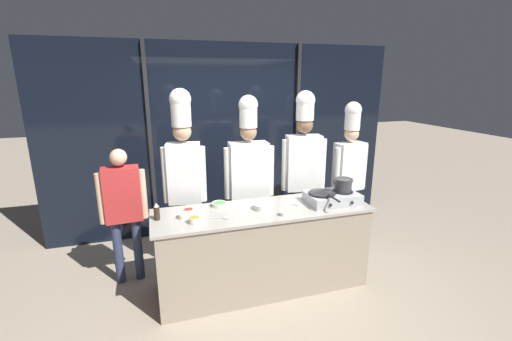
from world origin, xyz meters
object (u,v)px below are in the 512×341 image
at_px(stock_pot, 343,184).
at_px(squeeze_bottle_soy, 157,212).
at_px(prep_bowl_onion, 183,215).
at_px(chef_pastry, 349,164).
at_px(frying_pan, 322,192).
at_px(chef_sous, 249,169).
at_px(chef_line, 303,160).
at_px(prep_bowl_chili_flakes, 189,211).
at_px(person_guest, 123,204).
at_px(prep_bowl_carrots, 194,219).
at_px(prep_bowl_chicken, 261,206).
at_px(serving_spoon_slotted, 223,218).
at_px(prep_bowl_ginger, 284,213).
at_px(portable_stove, 332,198).
at_px(serving_spoon_solid, 294,204).
at_px(chef_head, 184,164).
at_px(prep_bowl_scallions, 219,204).

bearing_deg(stock_pot, squeeze_bottle_soy, 177.78).
xyz_separation_m(prep_bowl_onion, chef_pastry, (2.22, 0.64, 0.20)).
distance_m(frying_pan, chef_sous, 0.94).
bearing_deg(stock_pot, chef_line, 104.64).
bearing_deg(chef_pastry, prep_bowl_chili_flakes, 4.69).
relative_size(prep_bowl_onion, person_guest, 0.07).
bearing_deg(chef_pastry, prep_bowl_carrots, 11.03).
xyz_separation_m(prep_bowl_chicken, serving_spoon_slotted, (-0.43, -0.13, -0.03)).
height_order(prep_bowl_ginger, chef_pastry, chef_pastry).
distance_m(portable_stove, chef_line, 0.72).
relative_size(squeeze_bottle_soy, prep_bowl_ginger, 1.71).
height_order(portable_stove, chef_line, chef_line).
relative_size(stock_pot, serving_spoon_solid, 0.94).
height_order(prep_bowl_carrots, serving_spoon_slotted, prep_bowl_carrots).
relative_size(prep_bowl_chicken, chef_pastry, 0.09).
xyz_separation_m(prep_bowl_carrots, serving_spoon_slotted, (0.28, 0.01, -0.02)).
bearing_deg(chef_pastry, squeeze_bottle_soy, 4.86).
bearing_deg(chef_head, prep_bowl_chili_flakes, 97.94).
distance_m(stock_pot, prep_bowl_chicken, 0.94).
xyz_separation_m(prep_bowl_scallions, chef_sous, (0.45, 0.44, 0.24)).
distance_m(prep_bowl_scallions, serving_spoon_slotted, 0.35).
height_order(prep_bowl_chicken, chef_pastry, chef_pastry).
xyz_separation_m(frying_pan, stock_pot, (0.25, 0.01, 0.05)).
height_order(stock_pot, prep_bowl_ginger, stock_pot).
relative_size(prep_bowl_onion, chef_sous, 0.05).
xyz_separation_m(serving_spoon_slotted, chef_head, (-0.28, 0.72, 0.38)).
bearing_deg(person_guest, squeeze_bottle_soy, 119.09).
bearing_deg(chef_sous, prep_bowl_carrots, 48.99).
bearing_deg(chef_pastry, stock_pot, 44.75).
relative_size(stock_pot, prep_bowl_carrots, 1.78).
relative_size(prep_bowl_chili_flakes, chef_sous, 0.06).
xyz_separation_m(squeeze_bottle_soy, prep_bowl_chili_flakes, (0.31, 0.08, -0.06)).
bearing_deg(prep_bowl_scallions, squeeze_bottle_soy, -164.01).
height_order(stock_pot, prep_bowl_chili_flakes, stock_pot).
bearing_deg(chef_pastry, prep_bowl_onion, 7.03).
bearing_deg(serving_spoon_slotted, prep_bowl_carrots, -178.10).
relative_size(frying_pan, prep_bowl_chicken, 3.08).
xyz_separation_m(serving_spoon_solid, chef_pastry, (1.06, 0.63, 0.22)).
xyz_separation_m(stock_pot, prep_bowl_ginger, (-0.76, -0.18, -0.17)).
bearing_deg(chef_pastry, prep_bowl_ginger, 25.38).
xyz_separation_m(stock_pot, chef_line, (-0.17, 0.66, 0.13)).
height_order(prep_bowl_chili_flakes, serving_spoon_solid, prep_bowl_chili_flakes).
bearing_deg(prep_bowl_scallions, prep_bowl_onion, -151.79).
relative_size(prep_bowl_chili_flakes, prep_bowl_carrots, 0.92).
bearing_deg(squeeze_bottle_soy, prep_bowl_onion, -7.05).
distance_m(prep_bowl_chicken, chef_pastry, 1.58).
height_order(prep_bowl_onion, prep_bowl_ginger, prep_bowl_onion).
xyz_separation_m(portable_stove, chef_head, (-1.51, 0.64, 0.33)).
bearing_deg(prep_bowl_carrots, serving_spoon_slotted, 1.90).
distance_m(prep_bowl_chili_flakes, serving_spoon_solid, 1.11).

